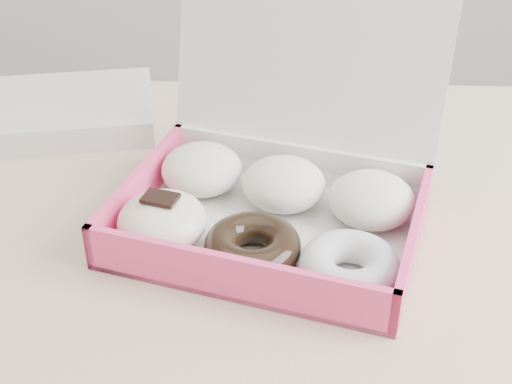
{
  "coord_description": "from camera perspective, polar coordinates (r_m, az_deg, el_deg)",
  "views": [
    {
      "loc": [
        0.15,
        -0.61,
        1.21
      ],
      "look_at": [
        0.13,
        0.01,
        0.8
      ],
      "focal_mm": 50.0,
      "sensor_mm": 36.0,
      "label": 1
    }
  ],
  "objects": [
    {
      "name": "table",
      "position": [
        0.82,
        -9.12,
        -8.0
      ],
      "size": [
        1.2,
        0.8,
        0.75
      ],
      "color": "tan",
      "rests_on": "ground"
    },
    {
      "name": "donut_box",
      "position": [
        0.76,
        1.25,
        -0.41
      ],
      "size": [
        0.38,
        0.36,
        0.22
      ],
      "rotation": [
        0.0,
        0.0,
        -0.29
      ],
      "color": "white",
      "rests_on": "table"
    },
    {
      "name": "newspapers",
      "position": [
        1.01,
        -14.73,
        6.3
      ],
      "size": [
        0.26,
        0.22,
        0.04
      ],
      "primitive_type": "cube",
      "rotation": [
        0.0,
        0.0,
        0.19
      ],
      "color": "white",
      "rests_on": "table"
    }
  ]
}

